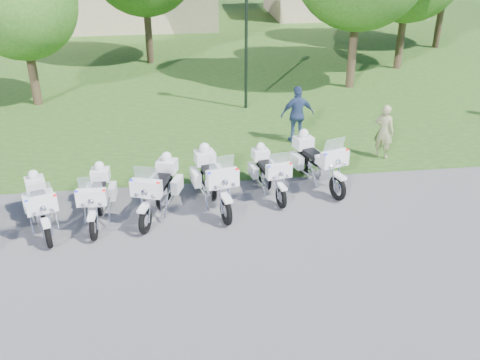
{
  "coord_description": "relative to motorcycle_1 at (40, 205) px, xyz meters",
  "views": [
    {
      "loc": [
        -2.11,
        -10.9,
        7.16
      ],
      "look_at": [
        -0.56,
        1.2,
        0.95
      ],
      "focal_mm": 40.0,
      "sensor_mm": 36.0,
      "label": 1
    }
  ],
  "objects": [
    {
      "name": "motorcycle_6",
      "position": [
        7.39,
        1.48,
        0.07
      ],
      "size": [
        1.33,
        2.48,
        1.72
      ],
      "rotation": [
        0.0,
        0.0,
        3.45
      ],
      "color": "black",
      "rests_on": "ground"
    },
    {
      "name": "motorcycle_1",
      "position": [
        0.0,
        0.0,
        0.0
      ],
      "size": [
        1.21,
        2.24,
        1.56
      ],
      "rotation": [
        0.0,
        0.0,
        3.46
      ],
      "color": "black",
      "rests_on": "ground"
    },
    {
      "name": "motorcycle_2",
      "position": [
        1.36,
        0.24,
        0.01
      ],
      "size": [
        0.79,
        2.34,
        1.57
      ],
      "rotation": [
        0.0,
        0.0,
        3.11
      ],
      "color": "black",
      "rests_on": "ground"
    },
    {
      "name": "grass_lawn",
      "position": [
        5.55,
        25.91,
        -0.65
      ],
      "size": [
        100.0,
        48.0,
        0.01
      ],
      "primitive_type": "cube",
      "color": "#26551A",
      "rests_on": "ground"
    },
    {
      "name": "bystander_c",
      "position": [
        7.5,
        4.61,
        0.33
      ],
      "size": [
        1.18,
        0.58,
        1.95
      ],
      "primitive_type": "imported",
      "rotation": [
        0.0,
        0.0,
        3.24
      ],
      "color": "navy",
      "rests_on": "ground"
    },
    {
      "name": "motorcycle_5",
      "position": [
        5.93,
        1.14,
        -0.02
      ],
      "size": [
        0.99,
        2.22,
        1.5
      ],
      "rotation": [
        0.0,
        0.0,
        3.33
      ],
      "color": "black",
      "rests_on": "ground"
    },
    {
      "name": "motorcycle_3",
      "position": [
        2.88,
        0.41,
        0.05
      ],
      "size": [
        1.32,
        2.42,
        1.68
      ],
      "rotation": [
        0.0,
        0.0,
        2.82
      ],
      "color": "black",
      "rests_on": "ground"
    },
    {
      "name": "bystander_a",
      "position": [
        9.94,
        3.02,
        0.23
      ],
      "size": [
        0.75,
        0.75,
        1.76
      ],
      "primitive_type": "imported",
      "rotation": [
        0.0,
        0.0,
        2.37
      ],
      "color": "#999968",
      "rests_on": "ground"
    },
    {
      "name": "motorcycle_4",
      "position": [
        4.34,
        0.66,
        0.09
      ],
      "size": [
        1.2,
        2.61,
        1.77
      ],
      "rotation": [
        0.0,
        0.0,
        3.34
      ],
      "color": "black",
      "rests_on": "ground"
    },
    {
      "name": "ground",
      "position": [
        5.55,
        -1.09,
        -0.65
      ],
      "size": [
        100.0,
        100.0,
        0.0
      ],
      "primitive_type": "plane",
      "color": "#55565B",
      "rests_on": "ground"
    },
    {
      "name": "lamp_post",
      "position": [
        6.27,
        8.29,
        2.8
      ],
      "size": [
        0.44,
        0.44,
        4.62
      ],
      "color": "black",
      "rests_on": "ground"
    }
  ]
}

